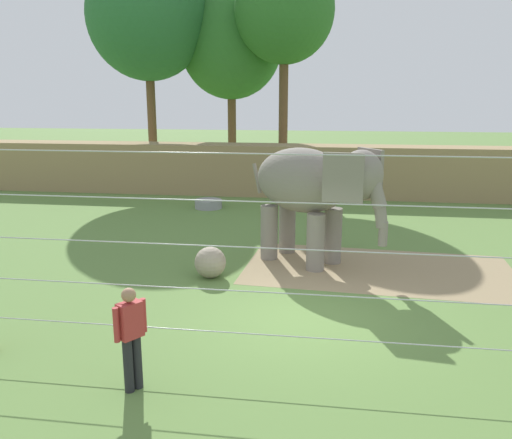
# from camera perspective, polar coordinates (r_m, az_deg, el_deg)

# --- Properties ---
(ground_plane) EXTENTS (120.00, 120.00, 0.00)m
(ground_plane) POSITION_cam_1_polar(r_m,az_deg,el_deg) (10.98, 5.17, -10.53)
(ground_plane) COLOR #5B7F3D
(dirt_patch) EXTENTS (7.16, 4.19, 0.01)m
(dirt_patch) POSITION_cam_1_polar(r_m,az_deg,el_deg) (14.08, 13.28, -5.36)
(dirt_patch) COLOR #937F5B
(dirt_patch) RESTS_ON ground
(embankment_wall) EXTENTS (36.00, 1.80, 2.29)m
(embankment_wall) POSITION_cam_1_polar(r_m,az_deg,el_deg) (23.85, 7.05, 5.34)
(embankment_wall) COLOR #997F56
(embankment_wall) RESTS_ON ground
(elephant) EXTENTS (3.86, 3.12, 3.18)m
(elephant) POSITION_cam_1_polar(r_m,az_deg,el_deg) (13.83, 6.15, 3.59)
(elephant) COLOR gray
(elephant) RESTS_ON ground
(enrichment_ball) EXTENTS (0.79, 0.79, 0.79)m
(enrichment_ball) POSITION_cam_1_polar(r_m,az_deg,el_deg) (13.06, -5.04, -4.72)
(enrichment_ball) COLOR gray
(enrichment_ball) RESTS_ON ground
(cable_fence) EXTENTS (11.85, 0.28, 3.76)m
(cable_fence) POSITION_cam_1_polar(r_m,az_deg,el_deg) (8.11, 4.53, -5.01)
(cable_fence) COLOR brown
(cable_fence) RESTS_ON ground
(zookeeper) EXTENTS (0.40, 0.55, 1.67)m
(zookeeper) POSITION_cam_1_polar(r_m,az_deg,el_deg) (8.27, -13.57, -12.16)
(zookeeper) COLOR #232328
(zookeeper) RESTS_ON ground
(water_tub) EXTENTS (1.10, 1.10, 0.35)m
(water_tub) POSITION_cam_1_polar(r_m,az_deg,el_deg) (21.21, -5.25, 1.74)
(water_tub) COLOR gray
(water_tub) RESTS_ON ground
(tree_far_left) EXTENTS (5.29, 5.29, 9.82)m
(tree_far_left) POSITION_cam_1_polar(r_m,az_deg,el_deg) (28.40, -2.75, 18.58)
(tree_far_left) COLOR brown
(tree_far_left) RESTS_ON ground
(tree_left_of_centre) EXTENTS (5.89, 5.89, 11.36)m
(tree_left_of_centre) POSITION_cam_1_polar(r_m,az_deg,el_deg) (27.75, -11.86, 20.98)
(tree_left_of_centre) COLOR brown
(tree_left_of_centre) RESTS_ON ground
(tree_behind_wall) EXTENTS (4.67, 4.67, 10.81)m
(tree_behind_wall) POSITION_cam_1_polar(r_m,az_deg,el_deg) (26.06, 3.15, 21.87)
(tree_behind_wall) COLOR brown
(tree_behind_wall) RESTS_ON ground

